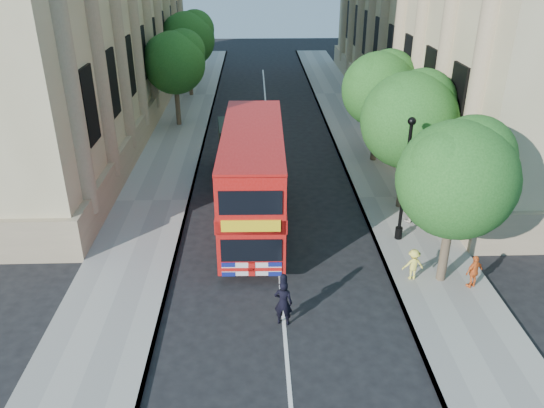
{
  "coord_description": "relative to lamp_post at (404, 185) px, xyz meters",
  "views": [
    {
      "loc": [
        -0.84,
        -12.88,
        10.97
      ],
      "look_at": [
        -0.25,
        4.92,
        2.3
      ],
      "focal_mm": 35.0,
      "sensor_mm": 36.0,
      "label": 1
    }
  ],
  "objects": [
    {
      "name": "ground",
      "position": [
        -5.0,
        -6.0,
        -2.51
      ],
      "size": [
        120.0,
        120.0,
        0.0
      ],
      "primitive_type": "plane",
      "color": "black",
      "rests_on": "ground"
    },
    {
      "name": "pavement_right",
      "position": [
        0.75,
        4.0,
        -2.45
      ],
      "size": [
        3.5,
        80.0,
        0.12
      ],
      "primitive_type": "cube",
      "color": "gray",
      "rests_on": "ground"
    },
    {
      "name": "pavement_left",
      "position": [
        -10.75,
        4.0,
        -2.45
      ],
      "size": [
        3.5,
        80.0,
        0.12
      ],
      "primitive_type": "cube",
      "color": "gray",
      "rests_on": "ground"
    },
    {
      "name": "tree_right_near",
      "position": [
        0.84,
        -2.97,
        1.74
      ],
      "size": [
        4.0,
        4.0,
        6.08
      ],
      "color": "#473828",
      "rests_on": "ground"
    },
    {
      "name": "tree_right_mid",
      "position": [
        0.84,
        3.03,
        1.93
      ],
      "size": [
        4.2,
        4.2,
        6.37
      ],
      "color": "#473828",
      "rests_on": "ground"
    },
    {
      "name": "tree_right_far",
      "position": [
        0.84,
        9.03,
        1.8
      ],
      "size": [
        4.0,
        4.0,
        6.15
      ],
      "color": "#473828",
      "rests_on": "ground"
    },
    {
      "name": "tree_left_far",
      "position": [
        -10.96,
        16.03,
        1.93
      ],
      "size": [
        4.0,
        4.0,
        6.3
      ],
      "color": "#473828",
      "rests_on": "ground"
    },
    {
      "name": "tree_left_back",
      "position": [
        -10.96,
        24.03,
        2.2
      ],
      "size": [
        4.2,
        4.2,
        6.65
      ],
      "color": "#473828",
      "rests_on": "ground"
    },
    {
      "name": "lamp_post",
      "position": [
        0.0,
        0.0,
        0.0
      ],
      "size": [
        0.32,
        0.32,
        5.16
      ],
      "color": "black",
      "rests_on": "pavement_right"
    },
    {
      "name": "double_decker_bus",
      "position": [
        -5.95,
        1.51,
        -0.16
      ],
      "size": [
        2.62,
        9.24,
        4.24
      ],
      "rotation": [
        0.0,
        0.0,
        -0.02
      ],
      "color": "#B60F0C",
      "rests_on": "ground"
    },
    {
      "name": "box_van",
      "position": [
        -6.79,
        7.44,
        -1.26
      ],
      "size": [
        2.21,
        4.62,
        2.56
      ],
      "rotation": [
        0.0,
        0.0,
        0.09
      ],
      "color": "black",
      "rests_on": "ground"
    },
    {
      "name": "police_constable",
      "position": [
        -5.03,
        -5.18,
        -1.7
      ],
      "size": [
        0.66,
        0.52,
        1.61
      ],
      "primitive_type": "imported",
      "rotation": [
        0.0,
        0.0,
        2.9
      ],
      "color": "black",
      "rests_on": "ground"
    },
    {
      "name": "woman_pedestrian",
      "position": [
        0.89,
        1.5,
        -1.47
      ],
      "size": [
        0.93,
        0.75,
        1.83
      ],
      "primitive_type": "imported",
      "rotation": [
        0.0,
        0.0,
        3.2
      ],
      "color": "silver",
      "rests_on": "pavement_right"
    },
    {
      "name": "child_a",
      "position": [
        1.74,
        -3.52,
        -1.76
      ],
      "size": [
        0.8,
        0.59,
        1.26
      ],
      "primitive_type": "imported",
      "rotation": [
        0.0,
        0.0,
        3.59
      ],
      "color": "orange",
      "rests_on": "pavement_right"
    },
    {
      "name": "child_b",
      "position": [
        -0.24,
        -2.94,
        -1.8
      ],
      "size": [
        0.8,
        0.51,
        1.19
      ],
      "primitive_type": "imported",
      "rotation": [
        0.0,
        0.0,
        3.23
      ],
      "color": "#F8E854",
      "rests_on": "pavement_right"
    }
  ]
}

